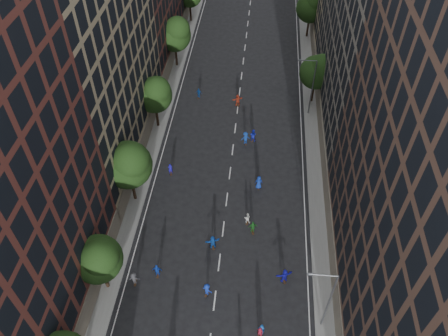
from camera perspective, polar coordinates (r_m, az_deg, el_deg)
ground at (r=62.97m, az=1.45°, el=4.91°), size 240.00×240.00×0.00m
sidewalk_left at (r=70.33m, az=-7.99°, el=9.50°), size 4.00×105.00×0.15m
sidewalk_right at (r=69.30m, az=11.99°, el=8.27°), size 4.00×105.00×0.15m
bldg_left_b at (r=53.67m, az=-20.21°, el=16.25°), size 14.00×26.00×34.00m
bldg_right_b at (r=59.38m, az=21.72°, el=18.12°), size 14.00×28.00×33.00m
tree_left_1 at (r=43.82m, az=-16.06°, el=-11.29°), size 4.80×4.80×8.21m
tree_left_2 at (r=50.21m, az=-12.32°, el=0.58°), size 5.60×5.60×9.45m
tree_left_3 at (r=60.78m, az=-9.01°, el=9.57°), size 5.00×5.00×8.58m
tree_left_4 at (r=73.81m, az=-6.38°, el=17.08°), size 5.40×5.40×9.08m
tree_right_a at (r=66.38m, az=12.17°, el=12.30°), size 5.00×5.00×8.39m
tree_right_b at (r=83.67m, az=11.44°, el=19.99°), size 5.20×5.20×8.83m
streetlamp_near at (r=41.59m, az=13.36°, el=-16.25°), size 2.64×0.22×9.06m
streetlamp_far at (r=64.14m, az=11.33°, el=10.65°), size 2.64×0.22×9.06m
skater_1 at (r=44.11m, az=4.88°, el=-20.31°), size 0.72×0.52×1.82m
skater_3 at (r=45.93m, az=-2.23°, el=-15.62°), size 1.24×1.01×1.67m
skater_4 at (r=47.45m, az=-8.71°, el=-13.10°), size 1.05×0.44×1.79m
skater_5 at (r=46.97m, az=7.91°, el=-13.80°), size 1.84×1.18×1.90m
skater_7 at (r=44.11m, az=4.72°, el=-20.57°), size 0.70×0.57×1.65m
skater_8 at (r=51.07m, az=3.06°, el=-6.57°), size 0.80×0.64×1.54m
skater_9 at (r=47.41m, az=-11.66°, el=-13.98°), size 1.18×0.77×1.72m
skater_10 at (r=50.18m, az=3.79°, el=-7.74°), size 1.10×0.65×1.76m
skater_11 at (r=48.87m, az=-1.47°, el=-9.68°), size 1.76×1.09×1.81m
skater_12 at (r=54.53m, az=4.56°, el=-1.91°), size 0.97×0.66×1.94m
skater_13 at (r=56.61m, az=-7.02°, el=-0.14°), size 0.68×0.55×1.62m
skater_14 at (r=60.84m, az=3.80°, el=4.27°), size 1.11×0.98×1.91m
skater_15 at (r=60.33m, az=2.81°, el=3.91°), size 1.42×1.12×1.93m
skater_16 at (r=68.75m, az=-3.30°, el=9.70°), size 1.02×0.65×1.61m
skater_17 at (r=67.04m, az=1.81°, el=8.83°), size 1.79×1.22×1.86m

